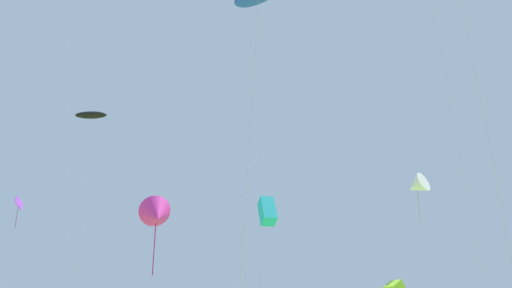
% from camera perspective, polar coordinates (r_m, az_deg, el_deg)
% --- Properties ---
extents(kite_cyan_box, '(1.75, 2.11, 11.53)m').
position_cam_1_polar(kite_cyan_box, '(36.25, 1.22, -7.21)').
color(kite_cyan_box, '#1EB7CC').
rests_on(kite_cyan_box, ground).
extents(kite_black_parafoil, '(2.76, 1.84, 20.18)m').
position_cam_1_polar(kite_black_parafoil, '(46.03, -17.25, 2.94)').
color(kite_black_parafoil, black).
rests_on(kite_black_parafoil, ground).
extents(kite_magenta_delta, '(3.63, 4.25, 14.67)m').
position_cam_1_polar(kite_magenta_delta, '(48.43, -10.61, -7.47)').
color(kite_magenta_delta, '#E02DA3').
rests_on(kite_magenta_delta, ground).
extents(kite_purple_diamond, '(1.10, 2.16, 17.60)m').
position_cam_1_polar(kite_purple_diamond, '(64.87, -24.09, -6.16)').
color(kite_purple_diamond, purple).
rests_on(kite_purple_diamond, ground).
extents(kite_white_delta, '(3.86, 3.67, 21.27)m').
position_cam_1_polar(kite_white_delta, '(66.52, 16.81, -4.31)').
color(kite_white_delta, white).
rests_on(kite_white_delta, ground).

